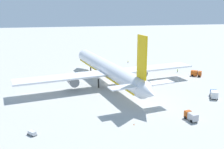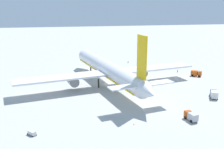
{
  "view_description": "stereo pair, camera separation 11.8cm",
  "coord_description": "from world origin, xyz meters",
  "px_view_note": "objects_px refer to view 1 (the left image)",
  "views": [
    {
      "loc": [
        -116.63,
        20.05,
        36.16
      ],
      "look_at": [
        -2.0,
        -1.82,
        5.02
      ],
      "focal_mm": 43.83,
      "sensor_mm": 36.0,
      "label": 1
    },
    {
      "loc": [
        -116.65,
        19.93,
        36.16
      ],
      "look_at": [
        -2.0,
        -1.82,
        5.02
      ],
      "focal_mm": 43.83,
      "sensor_mm": 36.0,
      "label": 2
    }
  ],
  "objects_px": {
    "service_truck_1": "(214,94)",
    "traffic_cone_0": "(134,124)",
    "ground_worker_1": "(128,62)",
    "service_truck_2": "(196,73)",
    "service_truck_0": "(191,116)",
    "ground_worker_2": "(173,65)",
    "baggage_cart_0": "(32,133)",
    "airliner": "(108,70)",
    "ground_worker_0": "(178,71)"
  },
  "relations": [
    {
      "from": "service_truck_1",
      "to": "service_truck_2",
      "type": "height_order",
      "value": "service_truck_1"
    },
    {
      "from": "baggage_cart_0",
      "to": "ground_worker_2",
      "type": "bearing_deg",
      "value": -45.02
    },
    {
      "from": "ground_worker_0",
      "to": "baggage_cart_0",
      "type": "bearing_deg",
      "value": 130.23
    },
    {
      "from": "airliner",
      "to": "service_truck_0",
      "type": "height_order",
      "value": "airliner"
    },
    {
      "from": "service_truck_0",
      "to": "ground_worker_2",
      "type": "bearing_deg",
      "value": -18.84
    },
    {
      "from": "ground_worker_0",
      "to": "ground_worker_2",
      "type": "xyz_separation_m",
      "value": [
        14.11,
        -3.48,
        -0.06
      ]
    },
    {
      "from": "airliner",
      "to": "ground_worker_1",
      "type": "height_order",
      "value": "airliner"
    },
    {
      "from": "ground_worker_2",
      "to": "baggage_cart_0",
      "type": "bearing_deg",
      "value": 134.98
    },
    {
      "from": "service_truck_1",
      "to": "ground_worker_1",
      "type": "distance_m",
      "value": 69.28
    },
    {
      "from": "baggage_cart_0",
      "to": "traffic_cone_0",
      "type": "xyz_separation_m",
      "value": [
        0.92,
        -29.76,
        -0.4
      ]
    },
    {
      "from": "airliner",
      "to": "ground_worker_2",
      "type": "distance_m",
      "value": 53.46
    },
    {
      "from": "baggage_cart_0",
      "to": "traffic_cone_0",
      "type": "bearing_deg",
      "value": -88.23
    },
    {
      "from": "airliner",
      "to": "traffic_cone_0",
      "type": "relative_size",
      "value": 147.79
    },
    {
      "from": "service_truck_2",
      "to": "ground_worker_2",
      "type": "distance_m",
      "value": 23.58
    },
    {
      "from": "service_truck_1",
      "to": "baggage_cart_0",
      "type": "xyz_separation_m",
      "value": [
        -18.52,
        66.64,
        -0.91
      ]
    },
    {
      "from": "baggage_cart_0",
      "to": "ground_worker_0",
      "type": "xyz_separation_m",
      "value": [
        58.71,
        -69.41,
        0.21
      ]
    },
    {
      "from": "service_truck_1",
      "to": "baggage_cart_0",
      "type": "distance_m",
      "value": 69.17
    },
    {
      "from": "airliner",
      "to": "service_truck_2",
      "type": "bearing_deg",
      "value": -81.76
    },
    {
      "from": "ground_worker_0",
      "to": "ground_worker_2",
      "type": "height_order",
      "value": "ground_worker_0"
    },
    {
      "from": "airliner",
      "to": "traffic_cone_0",
      "type": "height_order",
      "value": "airliner"
    },
    {
      "from": "service_truck_0",
      "to": "ground_worker_1",
      "type": "xyz_separation_m",
      "value": [
        84.75,
        -0.74,
        -0.64
      ]
    },
    {
      "from": "service_truck_2",
      "to": "ground_worker_1",
      "type": "relative_size",
      "value": 3.27
    },
    {
      "from": "ground_worker_0",
      "to": "ground_worker_2",
      "type": "relative_size",
      "value": 1.06
    },
    {
      "from": "service_truck_1",
      "to": "ground_worker_1",
      "type": "height_order",
      "value": "service_truck_1"
    },
    {
      "from": "ground_worker_1",
      "to": "ground_worker_2",
      "type": "height_order",
      "value": "ground_worker_2"
    },
    {
      "from": "airliner",
      "to": "baggage_cart_0",
      "type": "distance_m",
      "value": 52.13
    },
    {
      "from": "airliner",
      "to": "service_truck_2",
      "type": "height_order",
      "value": "airliner"
    },
    {
      "from": "ground_worker_1",
      "to": "traffic_cone_0",
      "type": "relative_size",
      "value": 2.97
    },
    {
      "from": "ground_worker_1",
      "to": "ground_worker_0",
      "type": "bearing_deg",
      "value": -142.78
    },
    {
      "from": "ground_worker_0",
      "to": "ground_worker_1",
      "type": "relative_size",
      "value": 1.07
    },
    {
      "from": "service_truck_1",
      "to": "ground_worker_1",
      "type": "xyz_separation_m",
      "value": [
        67.01,
        17.6,
        -0.77
      ]
    },
    {
      "from": "service_truck_1",
      "to": "traffic_cone_0",
      "type": "height_order",
      "value": "service_truck_1"
    },
    {
      "from": "service_truck_0",
      "to": "baggage_cart_0",
      "type": "relative_size",
      "value": 1.67
    },
    {
      "from": "ground_worker_1",
      "to": "traffic_cone_0",
      "type": "xyz_separation_m",
      "value": [
        -84.61,
        19.28,
        -0.55
      ]
    },
    {
      "from": "service_truck_1",
      "to": "traffic_cone_0",
      "type": "relative_size",
      "value": 11.7
    },
    {
      "from": "service_truck_2",
      "to": "traffic_cone_0",
      "type": "relative_size",
      "value": 9.72
    },
    {
      "from": "ground_worker_0",
      "to": "ground_worker_2",
      "type": "distance_m",
      "value": 14.54
    },
    {
      "from": "baggage_cart_0",
      "to": "ground_worker_1",
      "type": "relative_size",
      "value": 1.87
    },
    {
      "from": "service_truck_2",
      "to": "service_truck_0",
      "type": "bearing_deg",
      "value": 151.11
    },
    {
      "from": "airliner",
      "to": "ground_worker_1",
      "type": "distance_m",
      "value": 47.62
    },
    {
      "from": "airliner",
      "to": "traffic_cone_0",
      "type": "bearing_deg",
      "value": -179.18
    },
    {
      "from": "service_truck_2",
      "to": "traffic_cone_0",
      "type": "bearing_deg",
      "value": 136.9
    },
    {
      "from": "ground_worker_1",
      "to": "ground_worker_2",
      "type": "distance_m",
      "value": 27.02
    },
    {
      "from": "service_truck_1",
      "to": "ground_worker_0",
      "type": "bearing_deg",
      "value": -3.94
    },
    {
      "from": "baggage_cart_0",
      "to": "service_truck_0",
      "type": "bearing_deg",
      "value": -89.08
    },
    {
      "from": "service_truck_0",
      "to": "ground_worker_1",
      "type": "bearing_deg",
      "value": -0.5
    },
    {
      "from": "service_truck_2",
      "to": "service_truck_1",
      "type": "bearing_deg",
      "value": 164.65
    },
    {
      "from": "service_truck_1",
      "to": "ground_worker_2",
      "type": "distance_m",
      "value": 54.67
    },
    {
      "from": "traffic_cone_0",
      "to": "airliner",
      "type": "bearing_deg",
      "value": 0.82
    },
    {
      "from": "ground_worker_0",
      "to": "traffic_cone_0",
      "type": "bearing_deg",
      "value": 145.55
    }
  ]
}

